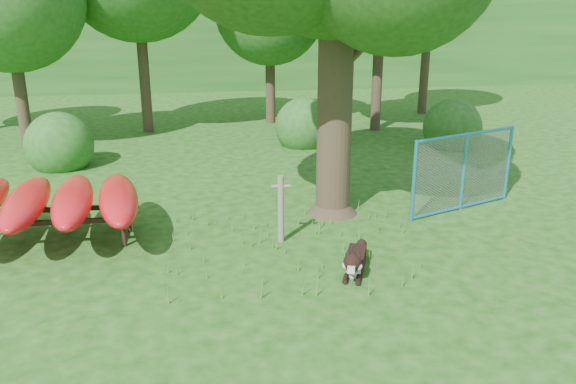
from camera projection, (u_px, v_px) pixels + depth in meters
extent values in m
plane|color=#14440D|center=(288.00, 274.00, 9.03)|extent=(80.00, 80.00, 0.00)
cylinder|color=#32271B|center=(335.00, 82.00, 10.97)|extent=(0.78, 0.78, 5.46)
cone|color=#32271B|center=(332.00, 200.00, 11.72)|extent=(1.17, 1.17, 0.55)
cylinder|color=#32271B|center=(368.00, 41.00, 10.91)|extent=(1.46, 0.88, 1.16)
cylinder|color=#32271B|center=(306.00, 17.00, 10.65)|extent=(1.25, 0.66, 1.12)
cylinder|color=#6C6251|center=(281.00, 209.00, 10.13)|extent=(0.12, 0.12, 1.26)
cylinder|color=#6C6251|center=(281.00, 186.00, 10.00)|extent=(0.34, 0.09, 0.07)
cylinder|color=black|center=(124.00, 233.00, 10.04)|extent=(0.08, 0.08, 0.50)
cylinder|color=black|center=(129.00, 220.00, 10.70)|extent=(0.08, 0.08, 0.50)
cube|color=black|center=(47.00, 223.00, 9.79)|extent=(2.98, 0.17, 0.08)
cube|color=black|center=(57.00, 209.00, 10.45)|extent=(2.98, 0.17, 0.08)
ellipsoid|color=red|center=(27.00, 202.00, 9.99)|extent=(0.92, 3.02, 0.48)
ellipsoid|color=red|center=(73.00, 200.00, 10.09)|extent=(1.02, 3.04, 0.48)
ellipsoid|color=red|center=(118.00, 198.00, 10.19)|extent=(1.12, 3.05, 0.48)
cube|color=black|center=(356.00, 260.00, 9.23)|extent=(0.56, 0.83, 0.27)
cube|color=silver|center=(353.00, 269.00, 8.92)|extent=(0.29, 0.24, 0.25)
sphere|color=black|center=(353.00, 262.00, 8.67)|extent=(0.29, 0.29, 0.29)
cube|color=silver|center=(351.00, 269.00, 8.56)|extent=(0.16, 0.19, 0.10)
sphere|color=silver|center=(346.00, 265.00, 8.68)|extent=(0.13, 0.13, 0.13)
sphere|color=silver|center=(358.00, 266.00, 8.64)|extent=(0.13, 0.13, 0.13)
cone|color=black|center=(348.00, 252.00, 8.68)|extent=(0.15, 0.16, 0.14)
cone|color=black|center=(358.00, 252.00, 8.64)|extent=(0.12, 0.14, 0.14)
cylinder|color=black|center=(346.00, 277.00, 8.80)|extent=(0.20, 0.34, 0.08)
cylinder|color=black|center=(359.00, 278.00, 8.76)|extent=(0.20, 0.34, 0.08)
sphere|color=black|center=(362.00, 244.00, 9.58)|extent=(0.18, 0.18, 0.18)
torus|color=blue|center=(353.00, 264.00, 8.77)|extent=(0.29, 0.18, 0.28)
cylinder|color=teal|center=(414.00, 181.00, 11.09)|extent=(0.10, 0.10, 1.67)
cylinder|color=teal|center=(464.00, 172.00, 11.76)|extent=(0.10, 0.10, 1.67)
cylinder|color=teal|center=(508.00, 163.00, 12.44)|extent=(0.10, 0.10, 1.67)
cylinder|color=teal|center=(467.00, 134.00, 11.52)|extent=(2.62, 1.06, 0.06)
cylinder|color=teal|center=(460.00, 207.00, 12.00)|extent=(2.62, 1.06, 0.06)
plane|color=gray|center=(464.00, 172.00, 11.76)|extent=(2.59, 1.00, 2.78)
cylinder|color=#457E29|center=(347.00, 260.00, 9.33)|extent=(0.01, 0.01, 0.19)
sphere|color=yellow|center=(347.00, 255.00, 9.30)|extent=(0.03, 0.03, 0.03)
sphere|color=yellow|center=(349.00, 254.00, 9.32)|extent=(0.03, 0.03, 0.03)
sphere|color=yellow|center=(345.00, 255.00, 9.32)|extent=(0.03, 0.03, 0.03)
sphere|color=yellow|center=(349.00, 256.00, 9.27)|extent=(0.03, 0.03, 0.03)
sphere|color=yellow|center=(347.00, 255.00, 9.27)|extent=(0.03, 0.03, 0.03)
cylinder|color=#32271B|center=(19.00, 80.00, 16.76)|extent=(0.36, 0.36, 4.20)
cylinder|color=#32271B|center=(143.00, 55.00, 19.03)|extent=(0.36, 0.36, 5.25)
cylinder|color=#32271B|center=(270.00, 71.00, 20.89)|extent=(0.36, 0.36, 3.85)
sphere|color=#1D551B|center=(270.00, 9.00, 20.21)|extent=(4.00, 4.00, 4.00)
cylinder|color=#32271B|center=(378.00, 62.00, 19.42)|extent=(0.36, 0.36, 4.76)
cylinder|color=#32271B|center=(426.00, 53.00, 22.69)|extent=(0.36, 0.36, 4.90)
sphere|color=#1D551B|center=(62.00, 167.00, 15.29)|extent=(1.80, 1.80, 1.80)
sphere|color=#1D551B|center=(450.00, 147.00, 17.56)|extent=(1.80, 1.80, 1.80)
sphere|color=#1D551B|center=(303.00, 145.00, 17.80)|extent=(1.80, 1.80, 1.80)
cube|color=#1D551B|center=(213.00, 30.00, 34.41)|extent=(80.00, 12.00, 6.00)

